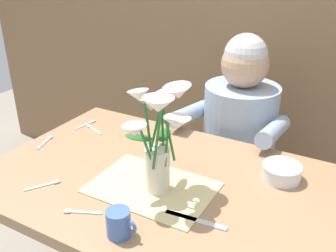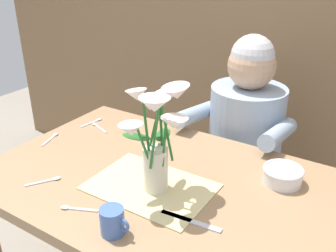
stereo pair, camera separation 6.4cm
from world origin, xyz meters
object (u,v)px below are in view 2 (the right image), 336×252
flower_vase (157,131)px  ceramic_bowl (283,175)px  ceramic_mug (113,221)px  dinner_knife (190,221)px  seated_person (243,154)px

flower_vase → ceramic_bowl: (0.33, 0.27, -0.19)m
ceramic_mug → dinner_knife: bearing=44.7°
seated_person → dinner_knife: 0.79m
dinner_knife → ceramic_bowl: bearing=60.2°
ceramic_bowl → ceramic_mug: ceramic_mug is taller
ceramic_bowl → ceramic_mug: 0.59m
dinner_knife → ceramic_mug: bearing=-140.2°
ceramic_bowl → ceramic_mug: size_ratio=1.46×
seated_person → ceramic_bowl: 0.55m
flower_vase → ceramic_bowl: size_ratio=2.60×
seated_person → flower_vase: seated_person is taller
ceramic_bowl → flower_vase: bearing=-140.9°
flower_vase → ceramic_mug: flower_vase is taller
dinner_knife → ceramic_mug: 0.22m
seated_person → ceramic_mug: (-0.02, -0.92, 0.22)m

